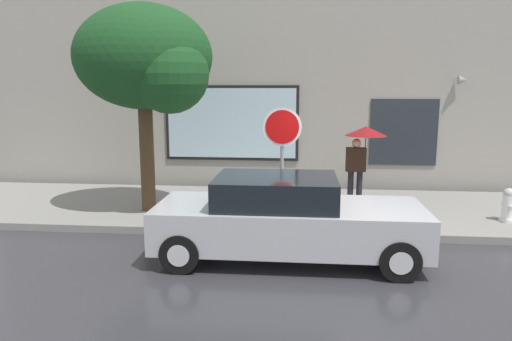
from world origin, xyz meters
The scene contains 8 objects.
ground_plane centered at (0.00, 0.00, 0.00)m, with size 60.00×60.00×0.00m, color #333338.
sidewalk centered at (0.00, 3.00, 0.07)m, with size 20.00×4.00×0.15m, color gray.
building_facade centered at (-0.03, 5.50, 3.48)m, with size 20.00×0.67×7.00m.
parked_car centered at (-1.00, -0.08, 0.71)m, with size 4.51×1.82×1.44m.
fire_hydrant centered at (3.54, 2.15, 0.49)m, with size 0.30×0.44×0.71m.
pedestrian_with_umbrella centered at (0.67, 3.36, 1.63)m, with size 0.98×0.98×1.86m.
street_tree centered at (-4.07, 2.27, 3.46)m, with size 3.02×2.57×4.55m.
stop_sign centered at (-1.15, 1.38, 1.83)m, with size 0.76×0.10×2.38m.
Camera 1 is at (-0.78, -7.87, 2.93)m, focal length 33.17 mm.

